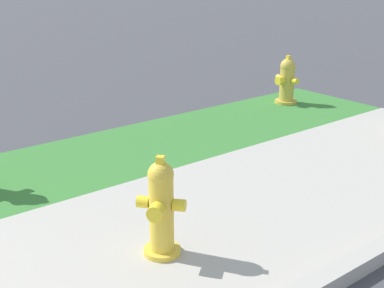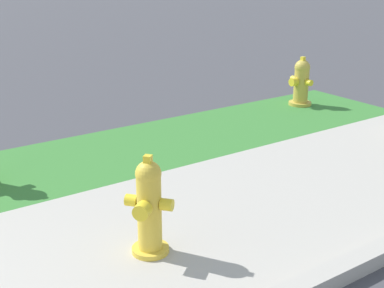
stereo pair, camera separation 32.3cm
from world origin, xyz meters
name	(u,v)px [view 1 (the left image)]	position (x,y,z in m)	size (l,w,h in m)	color
fire_hydrant_by_grass_verge	(287,81)	(8.11, 2.23, 0.35)	(0.38, 0.40, 0.73)	gold
fire_hydrant_across_street	(161,209)	(4.07, -0.17, 0.38)	(0.34, 0.34, 0.79)	gold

